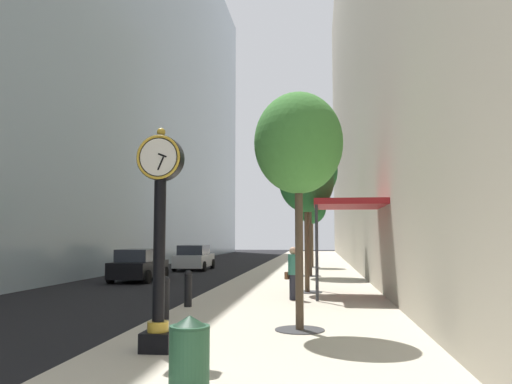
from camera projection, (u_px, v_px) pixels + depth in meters
ground_plane at (248, 274)px, 30.50m from camera, size 110.00×110.00×0.00m
sidewalk_right at (304, 270)px, 33.09m from camera, size 6.44×80.00×0.14m
building_block_left at (83, 32)px, 36.39m from camera, size 9.00×80.00×33.34m
building_block_right at (420, 24)px, 33.55m from camera, size 9.00×80.00×32.10m
street_clock at (159, 227)px, 9.41m from camera, size 0.84×0.55×4.08m
bollard_fourth at (165, 297)px, 12.84m from camera, size 0.24×0.24×1.07m
bollard_fifth at (188, 287)px, 15.14m from camera, size 0.24×0.24×1.07m
street_tree_near at (298, 145)px, 11.66m from camera, size 2.02×2.02×5.35m
street_tree_mid_near at (306, 182)px, 19.37m from camera, size 2.08×2.08×5.36m
street_tree_mid_far at (310, 171)px, 27.21m from camera, size 2.97×2.97×7.27m
street_tree_far at (312, 208)px, 34.79m from camera, size 1.96×1.96×5.17m
trash_bin at (189, 356)px, 6.56m from camera, size 0.53×0.53×1.05m
pedestrian_walking at (293, 272)px, 16.81m from camera, size 0.52×0.46×1.72m
storefront_awning at (347, 206)px, 18.11m from camera, size 2.40×3.60×3.30m
car_silver_near at (194, 258)px, 33.99m from camera, size 2.22×4.74×1.64m
car_black_mid at (139, 265)px, 25.38m from camera, size 2.02×4.08×1.58m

